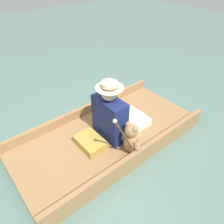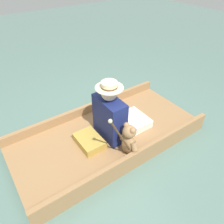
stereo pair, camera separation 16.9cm
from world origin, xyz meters
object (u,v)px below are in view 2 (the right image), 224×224
at_px(walking_cane, 121,136).
at_px(teddy_bear, 129,140).
at_px(seated_person, 115,116).
at_px(wine_glass, 118,103).

bearing_deg(walking_cane, teddy_bear, 110.88).
bearing_deg(seated_person, walking_cane, -25.37).
bearing_deg(wine_glass, teddy_bear, -28.30).
relative_size(seated_person, wine_glass, 4.24).
distance_m(teddy_bear, walking_cane, 0.29).
bearing_deg(teddy_bear, seated_person, 169.33).
relative_size(seated_person, teddy_bear, 1.85).
height_order(seated_person, walking_cane, seated_person).
height_order(seated_person, teddy_bear, seated_person).
height_order(seated_person, wine_glass, seated_person).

